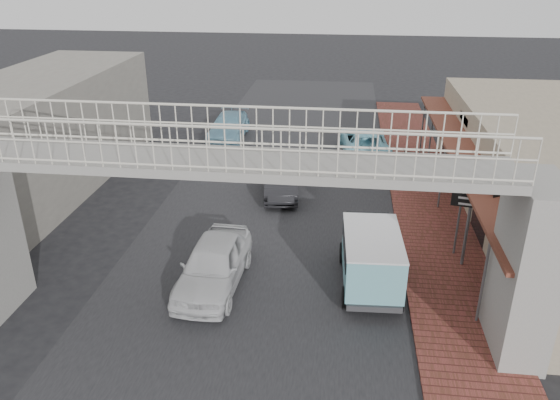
% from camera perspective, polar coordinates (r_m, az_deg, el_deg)
% --- Properties ---
extents(ground, '(120.00, 120.00, 0.00)m').
position_cam_1_polar(ground, '(19.74, -2.01, -6.05)').
color(ground, black).
rests_on(ground, ground).
extents(road_strip, '(10.00, 60.00, 0.01)m').
position_cam_1_polar(road_strip, '(19.73, -2.01, -6.03)').
color(road_strip, black).
rests_on(road_strip, ground).
extents(sidewalk, '(3.00, 40.00, 0.10)m').
position_cam_1_polar(sidewalk, '(22.48, 15.84, -2.88)').
color(sidewalk, brown).
rests_on(sidewalk, ground).
extents(shophouse_row, '(7.20, 18.00, 4.00)m').
position_cam_1_polar(shophouse_row, '(23.76, 26.74, 2.04)').
color(shophouse_row, gray).
rests_on(shophouse_row, ground).
extents(footbridge, '(16.40, 2.40, 6.34)m').
position_cam_1_polar(footbridge, '(14.76, -4.55, -3.20)').
color(footbridge, gray).
rests_on(footbridge, ground).
extents(building_far_left, '(5.00, 14.00, 5.00)m').
position_cam_1_polar(building_far_left, '(27.65, -23.35, 6.65)').
color(building_far_left, gray).
rests_on(building_far_left, ground).
extents(white_hatchback, '(2.05, 4.69, 1.57)m').
position_cam_1_polar(white_hatchback, '(17.95, -6.97, -6.67)').
color(white_hatchback, silver).
rests_on(white_hatchback, ground).
extents(dark_sedan, '(2.00, 4.32, 1.37)m').
position_cam_1_polar(dark_sedan, '(24.62, 0.04, 2.17)').
color(dark_sedan, black).
rests_on(dark_sedan, ground).
extents(angkot_curb, '(2.85, 5.45, 1.46)m').
position_cam_1_polar(angkot_curb, '(29.83, 8.83, 6.00)').
color(angkot_curb, '#7FCCDD').
rests_on(angkot_curb, ground).
extents(angkot_far, '(2.02, 4.85, 1.40)m').
position_cam_1_polar(angkot_far, '(32.43, -5.41, 7.62)').
color(angkot_far, '#699EB6').
rests_on(angkot_far, ground).
extents(angkot_van, '(2.01, 4.08, 1.96)m').
position_cam_1_polar(angkot_van, '(17.80, 9.51, -5.42)').
color(angkot_van, black).
rests_on(angkot_van, ground).
extents(motorcycle_near, '(1.87, 1.30, 0.93)m').
position_cam_1_polar(motorcycle_near, '(27.46, 11.88, 3.76)').
color(motorcycle_near, black).
rests_on(motorcycle_near, sidewalk).
extents(motorcycle_far, '(1.66, 0.95, 0.96)m').
position_cam_1_polar(motorcycle_far, '(28.37, 13.32, 4.32)').
color(motorcycle_far, black).
rests_on(motorcycle_far, sidewalk).
extents(street_clock, '(0.76, 0.71, 2.94)m').
position_cam_1_polar(street_clock, '(17.18, 22.30, -3.29)').
color(street_clock, '#59595B').
rests_on(street_clock, sidewalk).
extents(arrow_sign, '(1.96, 1.28, 3.27)m').
position_cam_1_polar(arrow_sign, '(19.06, 21.86, 0.18)').
color(arrow_sign, '#59595B').
rests_on(arrow_sign, sidewalk).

